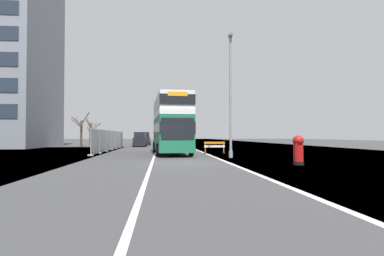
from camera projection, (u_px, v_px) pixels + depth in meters
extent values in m
cube|color=#38383A|center=(182.00, 164.00, 18.55)|extent=(140.00, 280.00, 0.10)
cube|color=gray|center=(384.00, 162.00, 19.78)|extent=(20.00, 280.00, 0.05)
cube|color=#B2AFA8|center=(228.00, 162.00, 18.81)|extent=(0.24, 196.00, 0.01)
cube|color=silver|center=(152.00, 163.00, 18.38)|extent=(0.16, 168.00, 0.01)
cube|color=#196042|center=(171.00, 134.00, 27.63)|extent=(3.25, 10.32, 2.82)
cube|color=silver|center=(171.00, 116.00, 27.67)|extent=(3.25, 10.32, 0.40)
cube|color=silver|center=(171.00, 106.00, 27.69)|extent=(3.22, 10.22, 1.35)
cube|color=black|center=(171.00, 129.00, 27.64)|extent=(3.28, 10.42, 0.90)
cube|color=black|center=(171.00, 106.00, 27.69)|extent=(3.27, 10.37, 0.74)
cube|color=black|center=(178.00, 129.00, 22.60)|extent=(2.39, 0.21, 1.55)
cube|color=orange|center=(178.00, 94.00, 22.66)|extent=(1.43, 0.15, 0.32)
cube|color=#196042|center=(171.00, 148.00, 27.60)|extent=(3.28, 10.42, 0.36)
cylinder|color=black|center=(158.00, 150.00, 24.28)|extent=(0.36, 1.02, 1.00)
cylinder|color=black|center=(191.00, 150.00, 24.70)|extent=(0.36, 1.02, 1.00)
cylinder|color=black|center=(155.00, 147.00, 30.15)|extent=(0.36, 1.02, 1.00)
cylinder|color=black|center=(181.00, 147.00, 30.57)|extent=(0.36, 1.02, 1.00)
cylinder|color=gray|center=(231.00, 97.00, 22.94)|extent=(0.18, 0.18, 8.81)
cube|color=slate|center=(230.00, 35.00, 23.05)|extent=(0.20, 0.70, 0.20)
cylinder|color=gray|center=(231.00, 154.00, 22.84)|extent=(0.29, 0.29, 0.50)
cylinder|color=black|center=(298.00, 163.00, 17.19)|extent=(0.57, 0.57, 0.18)
cylinder|color=#B71414|center=(298.00, 151.00, 17.21)|extent=(0.53, 0.53, 1.15)
sphere|color=#B71414|center=(298.00, 141.00, 17.22)|extent=(0.59, 0.59, 0.59)
cube|color=black|center=(300.00, 143.00, 16.95)|extent=(0.22, 0.03, 0.07)
cube|color=orange|center=(214.00, 143.00, 28.21)|extent=(1.89, 0.21, 0.20)
cube|color=white|center=(214.00, 146.00, 28.21)|extent=(1.89, 0.21, 0.20)
cube|color=orange|center=(205.00, 148.00, 28.06)|extent=(0.07, 0.07, 0.96)
cube|color=black|center=(205.00, 153.00, 28.05)|extent=(0.17, 0.45, 0.08)
cube|color=orange|center=(224.00, 148.00, 28.34)|extent=(0.07, 0.07, 0.96)
cube|color=black|center=(224.00, 153.00, 28.33)|extent=(0.17, 0.45, 0.08)
cube|color=#A8AAAD|center=(95.00, 142.00, 26.56)|extent=(0.04, 3.26, 2.10)
cube|color=#A8AAAD|center=(103.00, 141.00, 29.95)|extent=(0.04, 3.26, 2.10)
cube|color=#A8AAAD|center=(109.00, 140.00, 33.33)|extent=(0.04, 3.26, 2.10)
cube|color=#A8AAAD|center=(114.00, 140.00, 36.71)|extent=(0.04, 3.26, 2.10)
cube|color=#A8AAAD|center=(118.00, 140.00, 40.10)|extent=(0.04, 3.26, 2.10)
cube|color=#A8AAAD|center=(121.00, 139.00, 43.48)|extent=(0.04, 3.26, 2.10)
cylinder|color=#939699|center=(91.00, 142.00, 24.87)|extent=(0.06, 0.06, 2.20)
cube|color=gray|center=(91.00, 155.00, 24.85)|extent=(0.44, 0.20, 0.12)
cylinder|color=#939699|center=(99.00, 141.00, 28.25)|extent=(0.06, 0.06, 2.20)
cube|color=gray|center=(99.00, 153.00, 28.23)|extent=(0.44, 0.20, 0.12)
cylinder|color=#939699|center=(106.00, 141.00, 31.64)|extent=(0.06, 0.06, 2.20)
cube|color=gray|center=(106.00, 151.00, 31.61)|extent=(0.44, 0.20, 0.12)
cylinder|color=#939699|center=(111.00, 140.00, 35.02)|extent=(0.06, 0.06, 2.20)
cube|color=gray|center=(111.00, 149.00, 35.00)|extent=(0.44, 0.20, 0.12)
cylinder|color=#939699|center=(116.00, 140.00, 38.40)|extent=(0.06, 0.06, 2.20)
cube|color=gray|center=(116.00, 148.00, 38.38)|extent=(0.44, 0.20, 0.12)
cylinder|color=#939699|center=(119.00, 139.00, 41.79)|extent=(0.06, 0.06, 2.20)
cube|color=gray|center=(119.00, 147.00, 41.76)|extent=(0.44, 0.20, 0.12)
cylinder|color=#939699|center=(123.00, 139.00, 45.17)|extent=(0.06, 0.06, 2.20)
cube|color=gray|center=(122.00, 146.00, 45.14)|extent=(0.44, 0.20, 0.12)
cube|color=black|center=(140.00, 141.00, 45.98)|extent=(1.71, 4.41, 1.16)
cube|color=black|center=(140.00, 135.00, 46.01)|extent=(1.57, 2.42, 0.77)
cylinder|color=black|center=(146.00, 144.00, 47.41)|extent=(0.20, 0.60, 0.60)
cylinder|color=black|center=(135.00, 144.00, 47.25)|extent=(0.20, 0.60, 0.60)
cylinder|color=black|center=(145.00, 145.00, 44.70)|extent=(0.20, 0.60, 0.60)
cylinder|color=black|center=(133.00, 145.00, 44.53)|extent=(0.20, 0.60, 0.60)
cube|color=black|center=(144.00, 140.00, 53.01)|extent=(1.77, 4.30, 1.28)
cube|color=black|center=(144.00, 134.00, 53.04)|extent=(1.63, 2.37, 0.74)
cylinder|color=black|center=(150.00, 143.00, 54.41)|extent=(0.20, 0.60, 0.60)
cylinder|color=black|center=(140.00, 143.00, 54.24)|extent=(0.20, 0.60, 0.60)
cylinder|color=black|center=(149.00, 144.00, 51.76)|extent=(0.20, 0.60, 0.60)
cylinder|color=black|center=(138.00, 144.00, 51.59)|extent=(0.20, 0.60, 0.60)
cube|color=navy|center=(169.00, 139.00, 63.29)|extent=(1.88, 3.84, 1.38)
cube|color=black|center=(169.00, 134.00, 63.31)|extent=(1.73, 2.11, 0.66)
cylinder|color=black|center=(174.00, 142.00, 64.55)|extent=(0.20, 0.60, 0.60)
cylinder|color=black|center=(164.00, 142.00, 64.37)|extent=(0.20, 0.60, 0.60)
cylinder|color=black|center=(174.00, 142.00, 62.18)|extent=(0.20, 0.60, 0.60)
cylinder|color=black|center=(165.00, 142.00, 62.00)|extent=(0.20, 0.60, 0.60)
cylinder|color=#4C3D2D|center=(81.00, 134.00, 43.97)|extent=(0.31, 0.31, 3.70)
cylinder|color=#4C3D2D|center=(85.00, 118.00, 44.08)|extent=(1.15, 0.13, 1.68)
cylinder|color=#4C3D2D|center=(85.00, 118.00, 44.49)|extent=(1.02, 1.06, 1.85)
cylinder|color=#4C3D2D|center=(79.00, 123.00, 44.52)|extent=(1.22, 1.30, 1.69)
cylinder|color=#4C3D2D|center=(76.00, 123.00, 44.15)|extent=(1.58, 0.57, 1.22)
cylinder|color=#4C3D2D|center=(77.00, 121.00, 43.42)|extent=(1.12, 1.21, 1.21)
cylinder|color=#4C3D2D|center=(82.00, 129.00, 43.57)|extent=(0.47, 0.98, 0.99)
cylinder|color=#4C3D2D|center=(90.00, 134.00, 55.81)|extent=(0.31, 0.31, 3.82)
cylinder|color=#4C3D2D|center=(96.00, 127.00, 56.01)|extent=(1.88, 0.33, 1.51)
cylinder|color=#4C3D2D|center=(93.00, 126.00, 56.45)|extent=(1.03, 1.29, 1.06)
cylinder|color=#4C3D2D|center=(90.00, 127.00, 56.15)|extent=(0.44, 0.82, 1.14)
cylinder|color=#4C3D2D|center=(89.00, 130.00, 56.08)|extent=(0.83, 0.72, 1.01)
cylinder|color=#4C3D2D|center=(89.00, 121.00, 55.63)|extent=(0.64, 0.55, 1.07)
cylinder|color=#4C3D2D|center=(88.00, 124.00, 55.36)|extent=(0.64, 1.10, 1.39)
cylinder|color=#4C3D2D|center=(91.00, 127.00, 55.36)|extent=(0.73, 1.14, 1.67)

